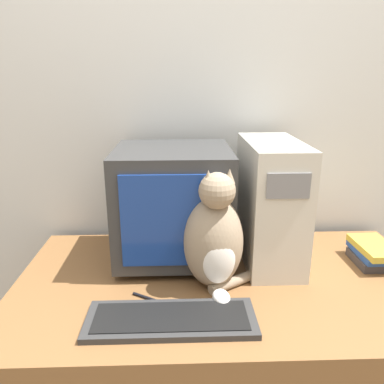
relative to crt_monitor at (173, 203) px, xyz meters
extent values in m
cube|color=silver|center=(0.18, 0.28, 0.26)|extent=(7.00, 0.05, 2.50)
cube|color=brown|center=(0.18, -0.17, -0.60)|extent=(1.41, 0.76, 0.77)
cube|color=#333333|center=(0.00, 0.00, -0.20)|extent=(0.28, 0.22, 0.02)
cube|color=#333333|center=(0.00, 0.00, 0.01)|extent=(0.40, 0.37, 0.39)
cube|color=navy|center=(0.00, -0.19, 0.01)|extent=(0.32, 0.01, 0.30)
cube|color=beige|center=(0.35, -0.02, 0.01)|extent=(0.19, 0.39, 0.44)
cube|color=slate|center=(0.35, -0.22, 0.13)|extent=(0.13, 0.01, 0.08)
cube|color=#2D2D2D|center=(0.00, -0.39, -0.20)|extent=(0.47, 0.17, 0.02)
cube|color=black|center=(0.00, -0.39, -0.19)|extent=(0.42, 0.13, 0.00)
ellipsoid|color=gray|center=(0.13, -0.19, -0.06)|extent=(0.21, 0.21, 0.30)
ellipsoid|color=white|center=(0.14, -0.26, -0.09)|extent=(0.11, 0.07, 0.16)
sphere|color=gray|center=(0.13, -0.23, 0.12)|extent=(0.13, 0.13, 0.11)
cone|color=gray|center=(0.11, -0.23, 0.16)|extent=(0.03, 0.03, 0.04)
cone|color=gray|center=(0.17, -0.22, 0.16)|extent=(0.03, 0.03, 0.04)
ellipsoid|color=white|center=(0.14, -0.30, -0.20)|extent=(0.06, 0.08, 0.04)
cylinder|color=gray|center=(0.21, -0.20, -0.20)|extent=(0.21, 0.15, 0.03)
cube|color=#383333|center=(0.72, -0.08, -0.20)|extent=(0.14, 0.15, 0.03)
cube|color=#234793|center=(0.72, -0.07, -0.17)|extent=(0.12, 0.18, 0.02)
cube|color=gold|center=(0.72, -0.08, -0.15)|extent=(0.12, 0.20, 0.02)
cylinder|color=black|center=(-0.07, -0.28, -0.21)|extent=(0.12, 0.08, 0.01)
camera|label=1|loc=(0.02, -1.27, 0.45)|focal=35.00mm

